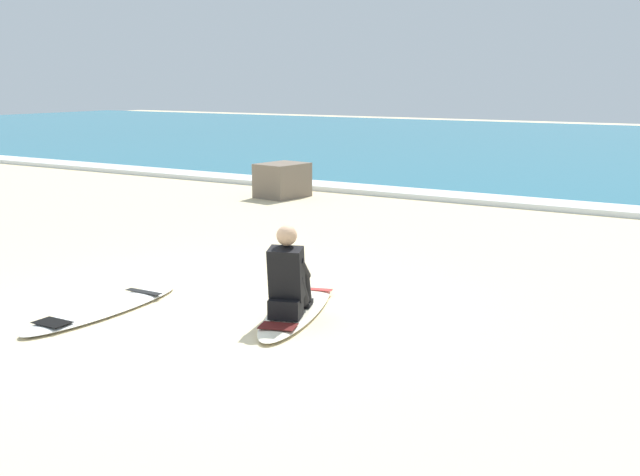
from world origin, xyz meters
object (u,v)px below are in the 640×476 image
Objects in this scene: surfboard_main at (297,308)px; surfer_seated at (288,280)px; surfboard_spare_near at (104,308)px; shoreline_rock at (282,180)px.

surfboard_main is 0.53m from surfer_seated.
surfboard_main is 1.09× the size of surfboard_spare_near.
surfboard_spare_near is at bearing -69.18° from shoreline_rock.
surfboard_spare_near is at bearing -148.41° from surfboard_main.
surfboard_main is at bearing 31.59° from surfboard_spare_near.
surfboard_main is at bearing -54.74° from shoreline_rock.
surfboard_main is 2.53× the size of surfer_seated.
surfer_seated is at bearing -55.44° from shoreline_rock.
surfer_seated is 8.57m from shoreline_rock.
surfboard_spare_near is at bearing -157.84° from surfer_seated.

